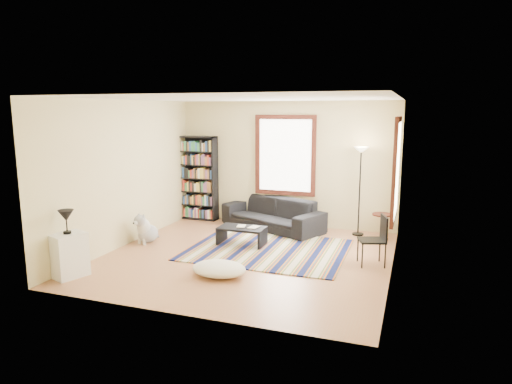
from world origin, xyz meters
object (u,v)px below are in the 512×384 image
(side_table, at_px, (382,227))
(white_cabinet, at_px, (69,255))
(sofa, at_px, (272,213))
(coffee_table, at_px, (242,236))
(bookshelf, at_px, (199,178))
(folding_chair, at_px, (372,240))
(floor_lamp, at_px, (360,192))
(dog, at_px, (148,228))
(floor_cushion, at_px, (219,269))

(side_table, relative_size, white_cabinet, 0.77)
(sofa, bearing_deg, coffee_table, -74.07)
(side_table, bearing_deg, bookshelf, 174.83)
(coffee_table, height_order, folding_chair, folding_chair)
(sofa, bearing_deg, bookshelf, -164.53)
(floor_lamp, bearing_deg, sofa, -176.93)
(side_table, relative_size, folding_chair, 0.63)
(folding_chair, bearing_deg, white_cabinet, -172.90)
(coffee_table, relative_size, white_cabinet, 1.29)
(folding_chair, height_order, white_cabinet, folding_chair)
(side_table, distance_m, folding_chair, 1.64)
(bookshelf, height_order, dog, bookshelf)
(floor_cushion, bearing_deg, folding_chair, 30.75)
(white_cabinet, bearing_deg, folding_chair, 45.62)
(sofa, distance_m, bookshelf, 2.06)
(bookshelf, xyz_separation_m, side_table, (4.30, -0.39, -0.73))
(sofa, xyz_separation_m, floor_lamp, (1.87, 0.10, 0.59))
(sofa, bearing_deg, floor_lamp, 26.48)
(sofa, bearing_deg, white_cabinet, -95.34)
(coffee_table, bearing_deg, side_table, 26.83)
(coffee_table, relative_size, floor_lamp, 0.48)
(floor_cushion, relative_size, dog, 1.51)
(floor_cushion, height_order, side_table, side_table)
(bookshelf, bearing_deg, side_table, -5.17)
(bookshelf, relative_size, dog, 3.39)
(coffee_table, xyz_separation_m, floor_lamp, (2.05, 1.50, 0.75))
(bookshelf, bearing_deg, floor_cushion, -59.06)
(sofa, height_order, floor_lamp, floor_lamp)
(floor_cushion, xyz_separation_m, floor_lamp, (1.79, 3.18, 0.82))
(floor_lamp, xyz_separation_m, side_table, (0.49, -0.22, -0.66))
(floor_cushion, distance_m, floor_lamp, 3.74)
(bookshelf, distance_m, folding_chair, 4.74)
(coffee_table, bearing_deg, white_cabinet, -128.07)
(floor_lamp, height_order, dog, floor_lamp)
(folding_chair, bearing_deg, side_table, 69.54)
(dog, bearing_deg, floor_cushion, -16.86)
(side_table, distance_m, dog, 4.71)
(floor_cushion, distance_m, white_cabinet, 2.37)
(sofa, bearing_deg, dog, -114.27)
(white_cabinet, bearing_deg, side_table, 59.88)
(floor_lamp, relative_size, folding_chair, 2.16)
(sofa, bearing_deg, side_table, 20.53)
(sofa, distance_m, side_table, 2.36)
(folding_chair, relative_size, dog, 1.46)
(floor_lamp, bearing_deg, dog, -153.46)
(sofa, relative_size, coffee_table, 2.60)
(bookshelf, distance_m, side_table, 4.37)
(sofa, xyz_separation_m, floor_cushion, (0.07, -3.08, -0.23))
(folding_chair, distance_m, dog, 4.33)
(floor_lamp, height_order, side_table, floor_lamp)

